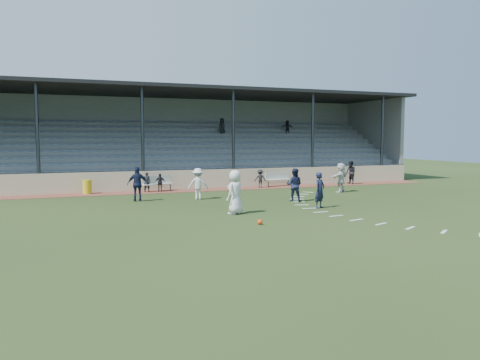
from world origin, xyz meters
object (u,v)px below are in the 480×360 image
at_px(bench_left, 157,182).
at_px(bench_right, 278,178).
at_px(player_white_lead, 235,192).
at_px(player_navy_lead, 320,190).
at_px(football, 260,222).
at_px(official, 351,172).
at_px(trash_bin, 87,187).

relative_size(bench_left, bench_right, 1.00).
xyz_separation_m(player_white_lead, player_navy_lead, (4.27, 0.24, -0.11)).
xyz_separation_m(football, player_navy_lead, (4.26, 2.90, 0.73)).
bearing_deg(official, player_white_lead, -55.79).
height_order(trash_bin, football, trash_bin).
bearing_deg(football, bench_right, 61.96).
distance_m(player_navy_lead, official, 12.24).
distance_m(football, official, 17.28).
xyz_separation_m(bench_right, official, (5.43, -0.60, 0.26)).
height_order(bench_left, official, official).
bearing_deg(football, player_white_lead, 90.15).
relative_size(trash_bin, player_white_lead, 0.43).
xyz_separation_m(bench_left, football, (1.46, -12.57, -0.49)).
xyz_separation_m(player_white_lead, official, (12.25, 9.53, -0.09)).
relative_size(bench_left, official, 1.23).
relative_size(bench_right, football, 10.33).
relative_size(football, player_white_lead, 0.10).
xyz_separation_m(bench_right, football, (-6.81, -12.78, -0.49)).
bearing_deg(bench_right, trash_bin, 169.44).
xyz_separation_m(bench_right, player_navy_lead, (-2.55, -9.89, 0.25)).
xyz_separation_m(trash_bin, football, (5.56, -12.57, -0.33)).
distance_m(trash_bin, player_navy_lead, 13.79).
bearing_deg(bench_left, player_navy_lead, -73.40).
relative_size(football, player_navy_lead, 0.12).
xyz_separation_m(bench_left, trash_bin, (-4.10, 0.01, -0.16)).
bearing_deg(official, football, -48.80).
relative_size(bench_left, player_navy_lead, 1.22).
xyz_separation_m(bench_right, player_white_lead, (-6.81, -10.13, 0.36)).
distance_m(bench_left, football, 12.66).
height_order(bench_left, bench_right, same).
relative_size(player_white_lead, official, 1.14).
bearing_deg(player_white_lead, official, -177.27).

